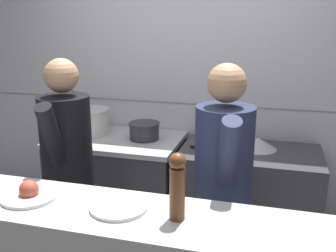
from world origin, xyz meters
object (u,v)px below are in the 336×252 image
at_px(sauce_pot, 144,130).
at_px(chefs_knife, 205,150).
at_px(stock_pot, 89,121).
at_px(mixing_bowl_steel, 258,143).
at_px(plated_dish_appetiser, 29,194).
at_px(chef_head_cook, 68,168).
at_px(pepper_mill, 177,185).
at_px(oven_range, 119,186).
at_px(plated_dish_dessert, 119,207).
at_px(chef_sous, 223,188).

bearing_deg(sauce_pot, chefs_knife, -12.50).
relative_size(stock_pot, mixing_bowl_steel, 1.20).
bearing_deg(stock_pot, chefs_knife, -7.15).
height_order(plated_dish_appetiser, chef_head_cook, chef_head_cook).
xyz_separation_m(stock_pot, pepper_mill, (1.15, -1.44, 0.16)).
bearing_deg(oven_range, pepper_mill, -57.90).
xyz_separation_m(mixing_bowl_steel, plated_dish_appetiser, (-1.04, -1.47, 0.11)).
xyz_separation_m(oven_range, chefs_knife, (0.77, -0.09, 0.44)).
distance_m(sauce_pot, pepper_mill, 1.58).
distance_m(oven_range, chefs_knife, 0.90).
relative_size(mixing_bowl_steel, plated_dish_dessert, 1.07).
relative_size(oven_range, sauce_pot, 4.14).
xyz_separation_m(oven_range, plated_dish_appetiser, (0.12, -1.40, 0.59)).
bearing_deg(chefs_knife, stock_pot, 172.85).
distance_m(sauce_pot, plated_dish_dessert, 1.46).
relative_size(pepper_mill, chef_head_cook, 0.19).
height_order(sauce_pot, chef_sous, chef_sous).
relative_size(oven_range, mixing_bowl_steel, 3.66).
height_order(mixing_bowl_steel, chef_sous, chef_sous).
bearing_deg(chefs_knife, pepper_mill, -85.25).
bearing_deg(stock_pot, chef_head_cook, -73.39).
height_order(stock_pot, plated_dish_dessert, stock_pot).
height_order(pepper_mill, chef_sous, chef_sous).
relative_size(mixing_bowl_steel, chefs_knife, 0.93).
distance_m(oven_range, pepper_mill, 1.81).
relative_size(plated_dish_dessert, chef_sous, 0.17).
xyz_separation_m(sauce_pot, mixing_bowl_steel, (0.93, 0.05, -0.05)).
distance_m(oven_range, plated_dish_dessert, 1.62).
bearing_deg(mixing_bowl_steel, chef_sous, -99.88).
bearing_deg(plated_dish_appetiser, stock_pot, 105.19).
bearing_deg(chef_sous, pepper_mill, -114.86).
relative_size(mixing_bowl_steel, pepper_mill, 0.94).
xyz_separation_m(chefs_knife, chef_sous, (0.24, -0.72, 0.03)).
bearing_deg(plated_dish_appetiser, sauce_pot, 85.23).
height_order(pepper_mill, chef_head_cook, chef_head_cook).
relative_size(mixing_bowl_steel, plated_dish_appetiser, 1.05).
xyz_separation_m(stock_pot, mixing_bowl_steel, (1.43, 0.04, -0.09)).
relative_size(plated_dish_dessert, pepper_mill, 0.88).
relative_size(sauce_pot, mixing_bowl_steel, 0.88).
bearing_deg(chef_sous, oven_range, 128.26).
distance_m(plated_dish_dessert, chef_sous, 0.72).
bearing_deg(oven_range, mixing_bowl_steel, 3.63).
relative_size(stock_pot, pepper_mill, 1.12).
bearing_deg(sauce_pot, chef_sous, -47.37).
relative_size(sauce_pot, plated_dish_appetiser, 0.93).
xyz_separation_m(oven_range, stock_pot, (-0.27, 0.04, 0.57)).
bearing_deg(chef_sous, mixing_bowl_steel, 67.26).
distance_m(stock_pot, plated_dish_appetiser, 1.49).
height_order(chefs_knife, chef_head_cook, chef_head_cook).
distance_m(stock_pot, plated_dish_dessert, 1.67).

